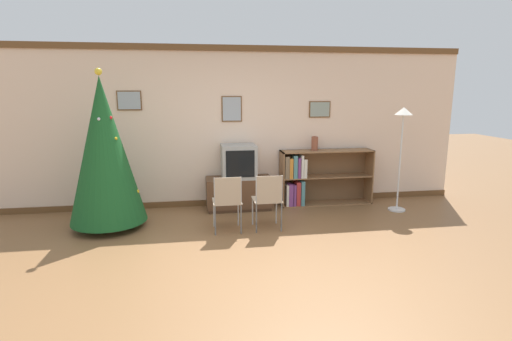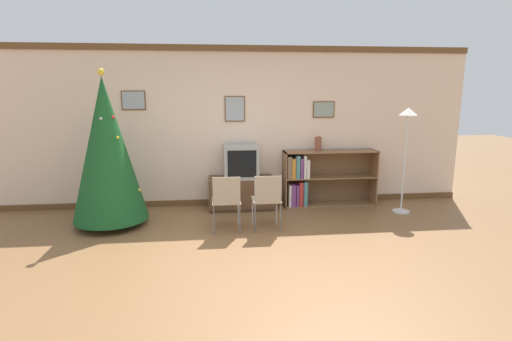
{
  "view_description": "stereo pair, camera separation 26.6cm",
  "coord_description": "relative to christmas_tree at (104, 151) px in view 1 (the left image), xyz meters",
  "views": [
    {
      "loc": [
        -0.59,
        -4.25,
        2.0
      ],
      "look_at": [
        0.29,
        1.38,
        0.83
      ],
      "focal_mm": 28.0,
      "sensor_mm": 36.0,
      "label": 1
    },
    {
      "loc": [
        -0.33,
        -4.28,
        2.0
      ],
      "look_at": [
        0.29,
        1.38,
        0.83
      ],
      "focal_mm": 28.0,
      "sensor_mm": 36.0,
      "label": 2
    }
  ],
  "objects": [
    {
      "name": "standing_lamp",
      "position": [
        4.58,
        0.12,
        0.18
      ],
      "size": [
        0.28,
        0.28,
        1.71
      ],
      "color": "silver",
      "rests_on": "ground_plane"
    },
    {
      "name": "ground_plane",
      "position": [
        1.85,
        -1.6,
        -1.13
      ],
      "size": [
        24.0,
        24.0,
        0.0
      ],
      "primitive_type": "plane",
      "color": "brown"
    },
    {
      "name": "television",
      "position": [
        1.98,
        0.62,
        -0.32
      ],
      "size": [
        0.56,
        0.48,
        0.56
      ],
      "color": "#9E9E99",
      "rests_on": "tv_console"
    },
    {
      "name": "wall_back",
      "position": [
        1.85,
        0.94,
        0.22
      ],
      "size": [
        8.24,
        0.11,
        2.7
      ],
      "color": "beige",
      "rests_on": "ground_plane"
    },
    {
      "name": "folding_chair_left",
      "position": [
        1.69,
        -0.49,
        -0.66
      ],
      "size": [
        0.4,
        0.4,
        0.82
      ],
      "color": "tan",
      "rests_on": "ground_plane"
    },
    {
      "name": "vase",
      "position": [
        3.31,
        0.73,
        -0.06
      ],
      "size": [
        0.11,
        0.11,
        0.24
      ],
      "color": "brown",
      "rests_on": "bookshelf"
    },
    {
      "name": "tv_console",
      "position": [
        1.98,
        0.63,
        -0.86
      ],
      "size": [
        1.09,
        0.49,
        0.54
      ],
      "color": "#412A1A",
      "rests_on": "ground_plane"
    },
    {
      "name": "bookshelf",
      "position": [
        3.25,
        0.71,
        -0.66
      ],
      "size": [
        1.61,
        0.36,
        0.95
      ],
      "color": "olive",
      "rests_on": "ground_plane"
    },
    {
      "name": "folding_chair_right",
      "position": [
        2.27,
        -0.49,
        -0.66
      ],
      "size": [
        0.4,
        0.4,
        0.82
      ],
      "color": "tan",
      "rests_on": "ground_plane"
    },
    {
      "name": "christmas_tree",
      "position": [
        0.0,
        0.0,
        0.0
      ],
      "size": [
        1.08,
        1.08,
        2.28
      ],
      "color": "maroon",
      "rests_on": "ground_plane"
    }
  ]
}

